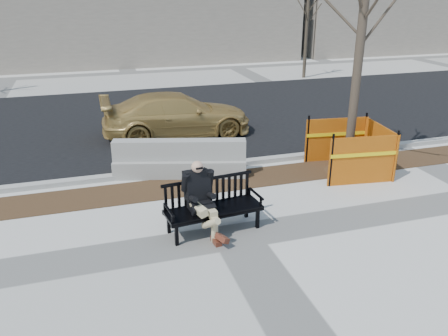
% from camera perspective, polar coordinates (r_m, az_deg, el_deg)
% --- Properties ---
extents(ground, '(120.00, 120.00, 0.00)m').
position_cam_1_polar(ground, '(8.98, 1.50, -8.41)').
color(ground, beige).
rests_on(ground, ground).
extents(mulch_strip, '(40.00, 1.20, 0.02)m').
position_cam_1_polar(mulch_strip, '(11.21, -2.72, -1.99)').
color(mulch_strip, '#47301C').
rests_on(mulch_strip, ground).
extents(asphalt_street, '(60.00, 10.40, 0.01)m').
position_cam_1_polar(asphalt_street, '(16.95, -8.04, 6.11)').
color(asphalt_street, black).
rests_on(asphalt_street, ground).
extents(curb, '(60.00, 0.25, 0.12)m').
position_cam_1_polar(curb, '(12.04, -3.87, -0.01)').
color(curb, '#9E9B93').
rests_on(curb, ground).
extents(bench, '(1.99, 0.89, 1.03)m').
position_cam_1_polar(bench, '(9.18, -1.30, -7.70)').
color(bench, black).
rests_on(bench, ground).
extents(seated_man, '(0.72, 1.09, 1.44)m').
position_cam_1_polar(seated_man, '(9.14, -2.92, -7.86)').
color(seated_man, black).
rests_on(seated_man, ground).
extents(tree_fence, '(2.91, 2.91, 6.55)m').
position_cam_1_polar(tree_fence, '(12.39, 14.94, -0.38)').
color(tree_fence, orange).
rests_on(tree_fence, ground).
extents(sedan, '(4.71, 1.97, 1.36)m').
position_cam_1_polar(sedan, '(14.95, -5.75, 4.06)').
color(sedan, '#AA8642').
rests_on(sedan, ground).
extents(jersey_barrier_left, '(3.36, 1.53, 0.95)m').
position_cam_1_polar(jersey_barrier_left, '(11.77, -5.42, -0.88)').
color(jersey_barrier_left, gray).
rests_on(jersey_barrier_left, ground).
extents(far_tree_right, '(2.36, 2.36, 5.08)m').
position_cam_1_polar(far_tree_right, '(24.92, 9.83, 10.99)').
color(far_tree_right, '#44392C').
rests_on(far_tree_right, ground).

